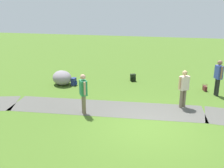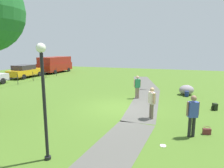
# 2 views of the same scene
# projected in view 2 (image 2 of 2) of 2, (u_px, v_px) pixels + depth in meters

# --- Properties ---
(ground_plane) EXTENTS (48.00, 48.00, 0.00)m
(ground_plane) POSITION_uv_depth(u_px,v_px,m) (116.00, 108.00, 11.78)
(ground_plane) COLOR #456722
(footpath_segment_mid) EXTENTS (8.08, 2.17, 0.01)m
(footpath_segment_mid) POSITION_uv_depth(u_px,v_px,m) (145.00, 102.00, 13.17)
(footpath_segment_mid) COLOR #52504B
(footpath_segment_mid) RESTS_ON ground
(footpath_segment_far) EXTENTS (8.16, 3.87, 0.01)m
(footpath_segment_far) POSITION_uv_depth(u_px,v_px,m) (144.00, 82.00, 20.91)
(footpath_segment_far) COLOR #52504B
(footpath_segment_far) RESTS_ON ground
(lamp_post) EXTENTS (0.28, 0.28, 3.66)m
(lamp_post) POSITION_uv_depth(u_px,v_px,m) (44.00, 91.00, 5.92)
(lamp_post) COLOR black
(lamp_post) RESTS_ON ground
(lawn_boulder) EXTENTS (1.51, 1.52, 0.75)m
(lawn_boulder) POSITION_uv_depth(u_px,v_px,m) (186.00, 90.00, 15.08)
(lawn_boulder) COLOR gray
(lawn_boulder) RESTS_ON ground
(woman_with_handbag) EXTENTS (0.36, 0.49, 1.71)m
(woman_with_handbag) POSITION_uv_depth(u_px,v_px,m) (193.00, 113.00, 7.76)
(woman_with_handbag) COLOR black
(woman_with_handbag) RESTS_ON ground
(man_near_boulder) EXTENTS (0.44, 0.40, 1.60)m
(man_near_boulder) POSITION_uv_depth(u_px,v_px,m) (152.00, 101.00, 9.84)
(man_near_boulder) COLOR #746751
(man_near_boulder) RESTS_ON ground
(passerby_on_path) EXTENTS (0.39, 0.45, 1.62)m
(passerby_on_path) POSITION_uv_depth(u_px,v_px,m) (137.00, 85.00, 13.89)
(passerby_on_path) COLOR #796454
(passerby_on_path) RESTS_ON ground
(handbag_on_grass) EXTENTS (0.33, 0.34, 0.31)m
(handbag_on_grass) POSITION_uv_depth(u_px,v_px,m) (207.00, 131.00, 8.13)
(handbag_on_grass) COLOR maroon
(handbag_on_grass) RESTS_ON ground
(backpack_by_boulder) EXTENTS (0.29, 0.31, 0.40)m
(backpack_by_boulder) POSITION_uv_depth(u_px,v_px,m) (187.00, 94.00, 14.51)
(backpack_by_boulder) COLOR navy
(backpack_by_boulder) RESTS_ON ground
(spare_backpack_on_lawn) EXTENTS (0.34, 0.33, 0.40)m
(spare_backpack_on_lawn) POSITION_uv_depth(u_px,v_px,m) (215.00, 107.00, 11.32)
(spare_backpack_on_lawn) COLOR black
(spare_backpack_on_lawn) RESTS_ON ground
(frisbee_on_grass) EXTENTS (0.22, 0.22, 0.02)m
(frisbee_on_grass) POSITION_uv_depth(u_px,v_px,m) (163.00, 146.00, 7.16)
(frisbee_on_grass) COLOR white
(frisbee_on_grass) RESTS_ON ground
(parked_sedan_grey) EXTENTS (4.54, 2.02, 1.56)m
(parked_sedan_grey) POSITION_uv_depth(u_px,v_px,m) (25.00, 71.00, 23.92)
(parked_sedan_grey) COLOR gold
(parked_sedan_grey) RESTS_ON ground
(delivery_van) EXTENTS (5.50, 2.72, 2.30)m
(delivery_van) POSITION_uv_depth(u_px,v_px,m) (55.00, 64.00, 29.00)
(delivery_van) COLOR maroon
(delivery_van) RESTS_ON ground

